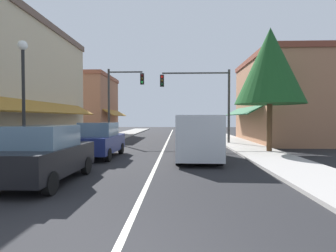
% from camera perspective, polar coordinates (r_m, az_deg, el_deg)
% --- Properties ---
extents(ground_plane, '(80.00, 80.00, 0.00)m').
position_cam_1_polar(ground_plane, '(21.25, -0.39, -3.73)').
color(ground_plane, black).
extents(sidewalk_left, '(2.60, 56.00, 0.12)m').
position_cam_1_polar(sidewalk_left, '(22.18, -14.77, -3.41)').
color(sidewalk_left, gray).
rests_on(sidewalk_left, ground).
extents(sidewalk_right, '(2.60, 56.00, 0.12)m').
position_cam_1_polar(sidewalk_right, '(21.71, 14.29, -3.51)').
color(sidewalk_right, '#A39E99').
rests_on(sidewalk_right, ground).
extents(lane_center_stripe, '(0.14, 52.00, 0.01)m').
position_cam_1_polar(lane_center_stripe, '(21.25, -0.39, -3.73)').
color(lane_center_stripe, silver).
rests_on(lane_center_stripe, ground).
extents(storefront_left_block, '(5.80, 14.20, 7.76)m').
position_cam_1_polar(storefront_left_block, '(18.22, -31.35, 7.35)').
color(storefront_left_block, '#BCAD8E').
rests_on(storefront_left_block, ground).
extents(storefront_right_block, '(6.52, 10.20, 6.96)m').
position_cam_1_polar(storefront_right_block, '(24.69, 22.27, 4.98)').
color(storefront_right_block, '#9E6B4C').
rests_on(storefront_right_block, ground).
extents(storefront_far_left, '(6.33, 8.20, 6.82)m').
position_cam_1_polar(storefront_far_left, '(32.81, -16.10, 4.07)').
color(storefront_far_left, '#8E5B42').
rests_on(storefront_far_left, ground).
extents(parked_car_nearest_left, '(1.81, 4.11, 1.77)m').
position_cam_1_polar(parked_car_nearest_left, '(9.27, -24.09, -5.41)').
color(parked_car_nearest_left, black).
rests_on(parked_car_nearest_left, ground).
extents(parked_car_second_left, '(1.82, 4.12, 1.77)m').
position_cam_1_polar(parked_car_second_left, '(14.35, -13.99, -2.86)').
color(parked_car_second_left, navy).
rests_on(parked_car_second_left, ground).
extents(van_in_lane, '(2.11, 5.23, 2.12)m').
position_cam_1_polar(van_in_lane, '(13.31, 6.16, -2.02)').
color(van_in_lane, '#B2B7BC').
rests_on(van_in_lane, ground).
extents(traffic_signal_mast_arm, '(5.34, 0.50, 5.69)m').
position_cam_1_polar(traffic_signal_mast_arm, '(21.31, 7.61, 6.78)').
color(traffic_signal_mast_arm, '#333333').
rests_on(traffic_signal_mast_arm, ground).
extents(traffic_signal_left_corner, '(3.04, 0.50, 6.03)m').
position_cam_1_polar(traffic_signal_left_corner, '(23.09, -9.93, 6.49)').
color(traffic_signal_left_corner, '#333333').
rests_on(traffic_signal_left_corner, ground).
extents(street_lamp_left_near, '(0.36, 0.36, 4.95)m').
position_cam_1_polar(street_lamp_left_near, '(11.99, -27.78, 7.80)').
color(street_lamp_left_near, black).
rests_on(street_lamp_left_near, ground).
extents(tree_right_near, '(3.92, 3.92, 7.10)m').
position_cam_1_polar(tree_right_near, '(16.91, 20.39, 11.55)').
color(tree_right_near, '#4C331E').
rests_on(tree_right_near, ground).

